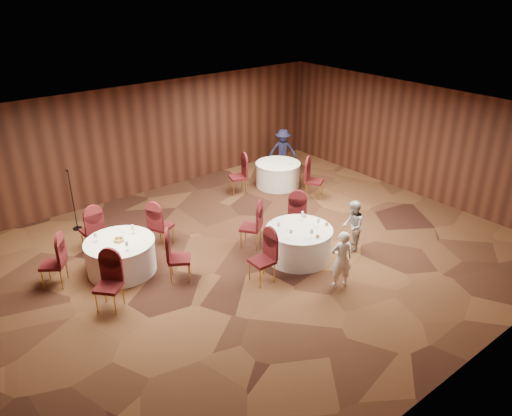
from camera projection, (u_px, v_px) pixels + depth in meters
ground at (255, 256)px, 11.63m from camera, size 12.00×12.00×0.00m
room_shell at (255, 178)px, 10.78m from camera, size 12.00×12.00×12.00m
table_main at (299, 243)px, 11.41m from camera, size 1.53×1.53×0.74m
table_left at (121, 256)px, 10.89m from camera, size 1.51×1.51×0.74m
table_right at (278, 174)px, 15.28m from camera, size 1.36×1.36×0.74m
chairs_main at (271, 232)px, 11.61m from camera, size 2.76×1.99×1.00m
chairs_left at (120, 251)px, 10.83m from camera, size 3.31×3.06×1.00m
chairs_right at (276, 179)px, 14.61m from camera, size 2.23×2.34×1.00m
tabletop_main at (307, 225)px, 11.22m from camera, size 1.14×1.07×0.22m
tabletop_left at (119, 238)px, 10.70m from camera, size 0.85×0.84×0.22m
tabletop_right at (289, 159)px, 14.98m from camera, size 0.08×0.08×0.22m
mic_stand at (75, 212)px, 12.65m from camera, size 0.24×0.24×1.61m
woman_a at (341, 259)px, 10.27m from camera, size 0.55×0.48×1.28m
woman_b at (353, 226)px, 11.63m from camera, size 0.76×0.76×1.24m
man_c at (283, 150)px, 16.29m from camera, size 1.04×0.99×1.41m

